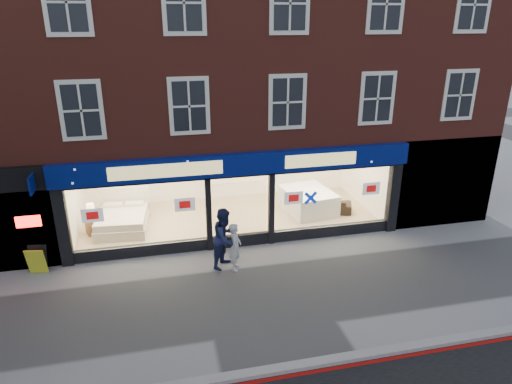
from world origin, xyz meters
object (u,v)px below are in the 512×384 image
object	(u,v)px
mattress_stack	(308,201)
pedestrian_grey	(235,247)
sofa	(327,205)
a_board	(37,260)
display_bed	(123,219)
pedestrian_blue	(225,238)

from	to	relation	value
mattress_stack	pedestrian_grey	distance (m)	5.05
sofa	mattress_stack	bearing A→B (deg)	3.53
mattress_stack	a_board	world-z (taller)	mattress_stack
pedestrian_grey	display_bed	bearing A→B (deg)	58.89
pedestrian_grey	pedestrian_blue	size ratio (longest dim) A/B	0.79
pedestrian_grey	pedestrian_blue	distance (m)	0.43
mattress_stack	pedestrian_blue	distance (m)	5.07
display_bed	pedestrian_grey	size ratio (longest dim) A/B	1.52
a_board	pedestrian_blue	size ratio (longest dim) A/B	0.45
a_board	pedestrian_grey	bearing A→B (deg)	0.03
pedestrian_grey	pedestrian_blue	bearing A→B (deg)	59.09
sofa	pedestrian_blue	distance (m)	5.50
a_board	pedestrian_grey	distance (m)	5.96
mattress_stack	pedestrian_grey	world-z (taller)	pedestrian_grey
mattress_stack	sofa	world-z (taller)	mattress_stack
display_bed	mattress_stack	world-z (taller)	display_bed
display_bed	a_board	world-z (taller)	display_bed
display_bed	sofa	size ratio (longest dim) A/B	1.23
display_bed	pedestrian_grey	bearing A→B (deg)	-40.67
mattress_stack	pedestrian_blue	xyz separation A→B (m)	(-3.82, -3.31, 0.44)
a_board	pedestrian_blue	world-z (taller)	pedestrian_blue
display_bed	pedestrian_blue	world-z (taller)	pedestrian_blue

